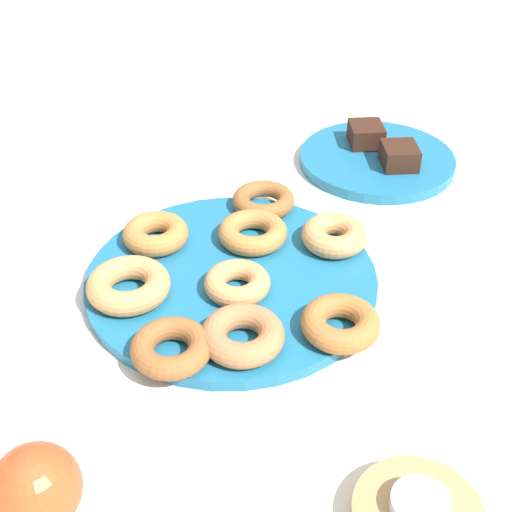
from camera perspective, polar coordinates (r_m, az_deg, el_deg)
ground_plane at (r=0.86m, az=-2.00°, el=-2.25°), size 2.40×2.40×0.00m
donut_plate at (r=0.85m, az=-2.00°, el=-1.88°), size 0.35×0.35×0.01m
donut_0 at (r=0.90m, az=-0.27°, el=1.94°), size 0.11×0.11×0.03m
donut_1 at (r=0.82m, az=-1.53°, el=-2.21°), size 0.08×0.08×0.03m
donut_2 at (r=0.90m, az=-8.15°, el=1.81°), size 0.10×0.10×0.03m
donut_3 at (r=0.97m, az=0.61°, el=4.55°), size 0.11×0.11×0.02m
donut_4 at (r=0.90m, az=6.38°, el=1.69°), size 0.12×0.12×0.03m
donut_5 at (r=0.82m, az=-10.32°, el=-2.35°), size 0.12×0.12×0.03m
donut_6 at (r=0.74m, az=-6.90°, el=-7.41°), size 0.12×0.12×0.03m
donut_7 at (r=0.75m, az=-1.10°, el=-6.45°), size 0.13×0.13×0.03m
donut_8 at (r=0.77m, az=6.88°, el=-5.44°), size 0.09×0.09×0.03m
cake_plate at (r=1.12m, az=9.79°, el=7.72°), size 0.24×0.24×0.02m
brownie_near at (r=1.14m, az=8.93°, el=9.74°), size 0.06×0.06×0.03m
brownie_far at (r=1.08m, az=11.58°, el=7.98°), size 0.06×0.06×0.03m
tealight at (r=0.63m, az=13.20°, el=-19.12°), size 0.05×0.05×0.01m
apple at (r=0.64m, az=-17.43°, el=-17.55°), size 0.08×0.08×0.08m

